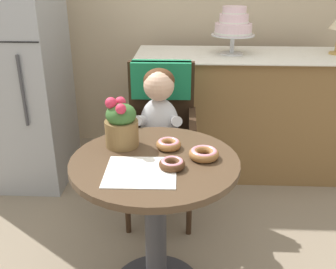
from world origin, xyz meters
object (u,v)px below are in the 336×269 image
(wicker_chair, at_px, (161,117))
(cafe_table, at_px, (155,202))
(flower_vase, at_px, (121,124))
(tiered_cake_stand, at_px, (233,25))
(donut_mid, at_px, (204,153))
(donut_side, at_px, (169,144))
(donut_front, at_px, (172,164))
(seated_child, at_px, (159,120))
(refrigerator, at_px, (13,66))

(wicker_chair, bearing_deg, cafe_table, -83.29)
(flower_vase, height_order, tiered_cake_stand, tiered_cake_stand)
(donut_mid, xyz_separation_m, donut_side, (-0.15, 0.09, -0.00))
(donut_front, distance_m, tiered_cake_stand, 1.47)
(seated_child, relative_size, donut_front, 6.79)
(donut_front, distance_m, refrigerator, 1.63)
(seated_child, xyz_separation_m, donut_side, (0.07, -0.45, 0.06))
(donut_front, height_order, tiered_cake_stand, tiered_cake_stand)
(tiered_cake_stand, bearing_deg, refrigerator, -172.39)
(wicker_chair, distance_m, donut_side, 0.62)
(wicker_chair, xyz_separation_m, refrigerator, (-1.03, 0.38, 0.21))
(wicker_chair, height_order, refrigerator, refrigerator)
(donut_side, bearing_deg, wicker_chair, 96.99)
(wicker_chair, bearing_deg, donut_side, -77.91)
(donut_side, distance_m, tiered_cake_stand, 1.30)
(donut_front, height_order, donut_side, donut_side)
(refrigerator, bearing_deg, wicker_chair, -20.34)
(donut_side, distance_m, refrigerator, 1.49)
(seated_child, distance_m, donut_mid, 0.59)
(donut_mid, relative_size, flower_vase, 0.55)
(wicker_chair, height_order, flower_vase, wicker_chair)
(wicker_chair, distance_m, flower_vase, 0.63)
(flower_vase, bearing_deg, donut_front, -41.40)
(seated_child, bearing_deg, refrigerator, 152.44)
(seated_child, xyz_separation_m, flower_vase, (-0.14, -0.43, 0.15))
(flower_vase, bearing_deg, donut_side, -5.15)
(wicker_chair, relative_size, refrigerator, 0.56)
(donut_side, xyz_separation_m, tiered_cake_stand, (0.39, 1.19, 0.36))
(flower_vase, relative_size, refrigerator, 0.14)
(wicker_chair, xyz_separation_m, tiered_cake_stand, (0.47, 0.58, 0.46))
(donut_front, height_order, donut_mid, donut_mid)
(donut_mid, distance_m, donut_side, 0.18)
(donut_front, bearing_deg, refrigerator, 133.79)
(donut_mid, distance_m, refrigerator, 1.66)
(donut_front, xyz_separation_m, refrigerator, (-1.13, 1.18, 0.11))
(donut_mid, bearing_deg, tiered_cake_stand, 79.36)
(donut_front, relative_size, tiered_cake_stand, 0.33)
(tiered_cake_stand, bearing_deg, flower_vase, -117.36)
(cafe_table, xyz_separation_m, seated_child, (-0.02, 0.56, 0.17))
(seated_child, relative_size, flower_vase, 3.14)
(cafe_table, xyz_separation_m, flower_vase, (-0.16, 0.13, 0.32))
(donut_side, bearing_deg, donut_mid, -30.90)
(donut_mid, bearing_deg, seated_child, 112.79)
(flower_vase, relative_size, tiered_cake_stand, 0.71)
(wicker_chair, distance_m, donut_front, 0.81)
(seated_child, height_order, donut_mid, seated_child)
(refrigerator, bearing_deg, seated_child, -27.56)
(wicker_chair, distance_m, refrigerator, 1.12)
(cafe_table, relative_size, wicker_chair, 0.75)
(wicker_chair, relative_size, donut_mid, 7.45)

